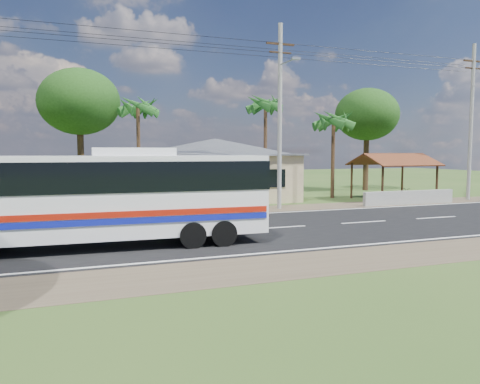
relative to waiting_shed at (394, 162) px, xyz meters
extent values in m
plane|color=#2D4B1A|center=(-13.00, -8.50, -2.73)|extent=(120.00, 120.00, 0.00)
cube|color=black|center=(-13.00, -8.50, -2.72)|extent=(120.00, 10.00, 0.02)
cube|color=brown|center=(-13.00, -2.00, -2.72)|extent=(120.00, 3.00, 0.01)
cube|color=brown|center=(-13.00, -15.00, -2.72)|extent=(120.00, 3.00, 0.01)
cube|color=silver|center=(-13.00, -3.80, -2.70)|extent=(120.00, 0.15, 0.01)
cube|color=silver|center=(-13.00, -13.20, -2.70)|extent=(120.00, 0.15, 0.01)
cube|color=silver|center=(-13.00, -8.50, -2.70)|extent=(120.00, 0.15, 0.01)
cube|color=tan|center=(-12.00, 4.50, -1.13)|extent=(10.00, 8.00, 3.20)
cube|color=#4C4F54|center=(-12.00, 4.50, 0.52)|extent=(10.60, 8.60, 0.10)
pyramid|color=#4C4F54|center=(-12.00, 4.50, 1.67)|extent=(12.40, 10.00, 1.20)
cube|color=black|center=(-15.00, 0.48, -1.03)|extent=(1.20, 0.08, 1.20)
cube|color=black|center=(-12.00, 0.48, -1.03)|extent=(1.20, 0.08, 1.20)
cube|color=black|center=(-9.00, 0.48, -1.03)|extent=(1.20, 0.08, 1.20)
cylinder|color=#3A2815|center=(-2.30, -1.80, -1.43)|extent=(0.16, 0.16, 2.60)
cylinder|color=#3A2815|center=(-2.30, 1.80, -1.43)|extent=(0.16, 0.16, 2.60)
cylinder|color=#3A2815|center=(2.30, -1.80, -1.43)|extent=(0.16, 0.16, 2.60)
cylinder|color=#3A2815|center=(2.30, 1.80, -1.43)|extent=(0.16, 0.16, 2.60)
cube|color=maroon|center=(0.00, -1.10, 0.17)|extent=(5.20, 2.28, 0.90)
cube|color=maroon|center=(0.00, 1.10, 0.17)|extent=(5.20, 2.28, 0.90)
cube|color=#3A2815|center=(0.00, 0.00, 0.52)|extent=(5.20, 0.12, 0.12)
cube|color=#9E9E99|center=(-1.00, -2.90, -2.28)|extent=(7.00, 0.30, 0.90)
cylinder|color=#9E9E99|center=(-10.00, -2.00, 2.77)|extent=(0.26, 0.26, 11.00)
cube|color=#3A2815|center=(-10.00, -2.00, 7.07)|extent=(1.80, 0.12, 0.12)
cube|color=#3A2815|center=(-10.00, -2.00, 6.57)|extent=(1.40, 0.10, 0.10)
cylinder|color=#9E9E99|center=(5.00, -2.00, 2.77)|extent=(0.26, 0.26, 11.00)
cube|color=#3A2815|center=(5.00, -2.00, 7.07)|extent=(1.80, 0.12, 0.12)
cube|color=#3A2815|center=(5.00, -2.00, 6.57)|extent=(1.40, 0.10, 0.10)
cylinder|color=gray|center=(-10.00, -3.00, 5.87)|extent=(0.08, 2.00, 0.08)
cube|color=gray|center=(-10.00, -4.00, 5.87)|extent=(0.50, 0.18, 0.12)
cylinder|color=black|center=(-18.00, -2.00, 6.87)|extent=(16.00, 0.02, 0.02)
cylinder|color=black|center=(-2.50, -2.00, 6.87)|extent=(15.00, 0.02, 0.02)
cylinder|color=#47301E|center=(-3.50, 2.50, 0.27)|extent=(0.28, 0.28, 6.00)
cylinder|color=#47301E|center=(-7.00, 7.00, 1.02)|extent=(0.28, 0.28, 7.50)
cylinder|color=#47301E|center=(-17.00, 7.50, 0.77)|extent=(0.28, 0.28, 7.00)
cylinder|color=#47301E|center=(-21.00, 9.50, 0.25)|extent=(0.50, 0.50, 5.95)
ellipsoid|color=#17370F|center=(-21.00, 9.50, 4.42)|extent=(6.00, 6.00, 4.92)
cylinder|color=#47301E|center=(3.00, 7.50, 0.07)|extent=(0.50, 0.50, 5.60)
ellipsoid|color=#17370F|center=(3.00, 7.50, 3.99)|extent=(5.60, 5.60, 4.59)
cube|color=white|center=(-20.75, -10.24, -0.85)|extent=(11.66, 2.96, 2.89)
cube|color=black|center=(-20.75, -10.24, -0.13)|extent=(11.71, 3.02, 1.06)
cube|color=#9E1609|center=(-20.80, -11.46, -1.38)|extent=(11.36, 0.59, 0.21)
cube|color=#0D1698|center=(-20.80, -11.46, -1.62)|extent=(11.36, 0.59, 0.21)
cube|color=white|center=(-19.78, -10.29, 0.74)|extent=(2.96, 1.68, 0.29)
cylinder|color=black|center=(-17.91, -11.49, -2.25)|extent=(0.98, 0.38, 0.96)
cylinder|color=black|center=(-17.81, -9.27, -2.25)|extent=(0.98, 0.38, 0.96)
cylinder|color=black|center=(-16.76, -11.54, -2.25)|extent=(0.98, 0.38, 0.96)
cylinder|color=black|center=(-16.65, -9.33, -2.25)|extent=(0.98, 0.38, 0.96)
imported|color=black|center=(-1.26, -2.30, -2.22)|extent=(1.95, 0.72, 1.01)
camera|label=1|loc=(-22.12, -27.61, 0.76)|focal=35.00mm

